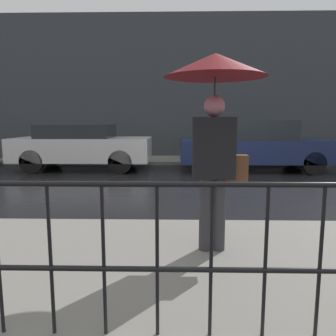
% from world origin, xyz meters
% --- Properties ---
extents(ground_plane, '(80.00, 80.00, 0.00)m').
position_xyz_m(ground_plane, '(0.00, 0.00, 0.00)').
color(ground_plane, black).
extents(sidewalk_near, '(28.00, 2.77, 0.11)m').
position_xyz_m(sidewalk_near, '(0.00, -4.66, 0.06)').
color(sidewalk_near, gray).
rests_on(sidewalk_near, ground_plane).
extents(sidewalk_far, '(28.00, 2.02, 0.11)m').
position_xyz_m(sidewalk_far, '(0.00, 4.28, 0.06)').
color(sidewalk_far, gray).
rests_on(sidewalk_far, ground_plane).
extents(lane_marking, '(25.20, 0.12, 0.01)m').
position_xyz_m(lane_marking, '(0.00, 0.00, 0.00)').
color(lane_marking, gold).
rests_on(lane_marking, ground_plane).
extents(building_storefront, '(28.00, 0.30, 5.58)m').
position_xyz_m(building_storefront, '(0.00, 5.44, 2.79)').
color(building_storefront, '#383D42').
rests_on(building_storefront, ground_plane).
extents(pedestrian, '(1.05, 1.05, 2.07)m').
position_xyz_m(pedestrian, '(-0.85, -4.35, 1.75)').
color(pedestrian, '#333338').
rests_on(pedestrian, sidewalk_near).
extents(car_white, '(4.11, 1.72, 1.39)m').
position_xyz_m(car_white, '(-4.14, 2.22, 0.73)').
color(car_white, silver).
rests_on(car_white, ground_plane).
extents(car_navy, '(4.59, 1.86, 1.51)m').
position_xyz_m(car_navy, '(1.14, 2.22, 0.77)').
color(car_navy, '#19234C').
rests_on(car_navy, ground_plane).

